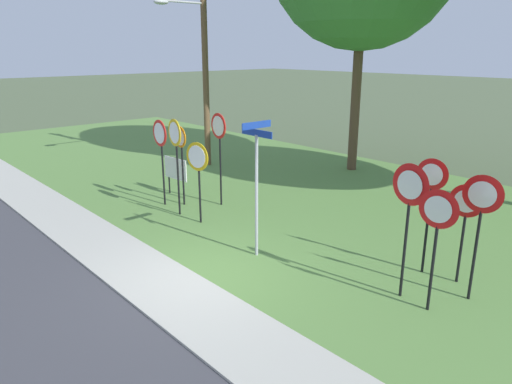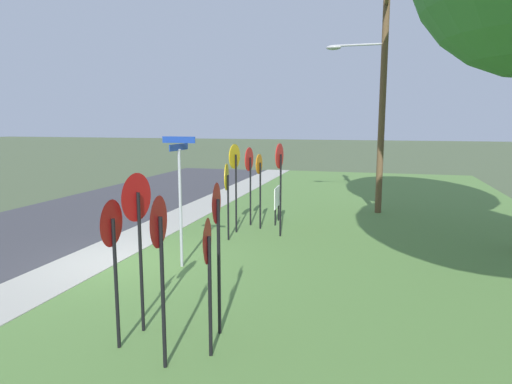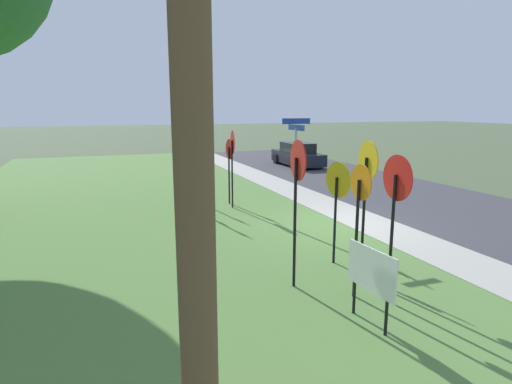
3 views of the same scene
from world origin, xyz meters
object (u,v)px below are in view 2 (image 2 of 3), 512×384
yield_sign_near_right (112,239)px  stop_sign_far_right (249,168)px  yield_sign_far_left (217,223)px  stop_sign_near_right (235,168)px  street_name_post (180,191)px  yield_sign_far_right (137,214)px  stop_sign_near_left (259,176)px  utility_pole (379,88)px  stop_sign_far_left (227,185)px  yield_sign_center (207,255)px  stop_sign_far_center (280,169)px  yield_sign_near_left (159,241)px  notice_board (277,199)px

yield_sign_near_right → stop_sign_far_right: bearing=176.2°
yield_sign_near_right → yield_sign_far_left: (-0.85, 1.34, 0.13)m
stop_sign_near_right → yield_sign_near_right: 7.48m
stop_sign_near_right → street_name_post: size_ratio=0.89×
stop_sign_near_right → yield_sign_far_right: size_ratio=1.05×
stop_sign_near_left → utility_pole: utility_pole is taller
stop_sign_near_right → yield_sign_far_left: stop_sign_near_right is taller
stop_sign_far_left → yield_sign_center: 6.63m
yield_sign_near_right → yield_sign_far_right: 0.67m
stop_sign_far_center → street_name_post: size_ratio=0.91×
yield_sign_far_right → street_name_post: (-3.27, -0.76, -0.14)m
yield_sign_near_right → street_name_post: (-3.89, -0.68, 0.12)m
stop_sign_far_center → utility_pole: size_ratio=0.32×
stop_sign_far_center → yield_sign_center: bearing=8.7°
stop_sign_near_left → yield_sign_far_left: 7.38m
stop_sign_far_center → street_name_post: (3.46, -1.64, -0.22)m
stop_sign_far_center → yield_sign_near_left: (7.67, -0.02, -0.22)m
stop_sign_far_right → yield_sign_near_left: 8.94m
stop_sign_near_right → stop_sign_far_right: 1.09m
yield_sign_far_left → notice_board: size_ratio=2.00×
stop_sign_far_left → notice_board: 2.84m
stop_sign_far_center → notice_board: 2.17m
stop_sign_near_right → stop_sign_far_right: size_ratio=1.06×
stop_sign_far_right → yield_sign_center: bearing=15.0°
yield_sign_near_left → yield_sign_center: yield_sign_near_left is taller
stop_sign_near_left → stop_sign_near_right: bearing=-39.5°
street_name_post → yield_sign_near_right: bearing=10.4°
stop_sign_far_center → yield_sign_far_left: (6.49, 0.38, -0.21)m
yield_sign_far_right → utility_pole: 12.12m
stop_sign_far_left → stop_sign_far_center: stop_sign_far_center is taller
stop_sign_far_right → yield_sign_near_right: size_ratio=1.13×
stop_sign_far_right → yield_sign_near_right: (8.52, 0.32, -0.20)m
stop_sign_near_left → stop_sign_near_right: stop_sign_near_right is taller
stop_sign_far_center → yield_sign_center: stop_sign_far_center is taller
street_name_post → yield_sign_near_left: bearing=21.5°
stop_sign_far_right → yield_sign_center: (8.38, 1.77, -0.38)m
stop_sign_near_left → yield_sign_near_right: stop_sign_near_left is taller
stop_sign_near_left → street_name_post: street_name_post is taller
stop_sign_near_right → notice_board: 2.23m
notice_board → stop_sign_near_right: bearing=-35.2°
stop_sign_far_left → stop_sign_near_left: bearing=150.6°
stop_sign_far_right → yield_sign_near_left: stop_sign_far_right is taller
stop_sign_far_center → stop_sign_far_right: 1.75m
stop_sign_near_left → stop_sign_far_left: stop_sign_near_left is taller
stop_sign_near_left → utility_pole: size_ratio=0.28×
stop_sign_near_left → yield_sign_near_left: 8.50m
yield_sign_center → yield_sign_near_left: bearing=-58.1°
yield_sign_near_left → utility_pole: utility_pole is taller
yield_sign_near_left → stop_sign_far_center: bearing=171.5°
yield_sign_near_right → yield_sign_far_right: yield_sign_far_right is taller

